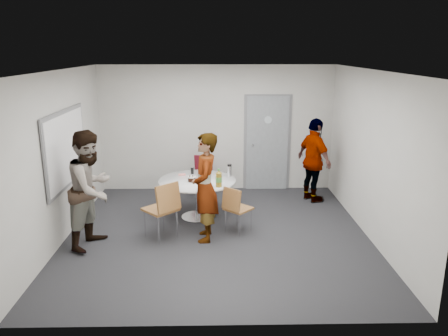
{
  "coord_description": "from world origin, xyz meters",
  "views": [
    {
      "loc": [
        -0.03,
        -6.79,
        3.03
      ],
      "look_at": [
        0.11,
        0.25,
        1.09
      ],
      "focal_mm": 35.0,
      "sensor_mm": 36.0,
      "label": 1
    }
  ],
  "objects_px": {
    "chair_near_right": "(235,206)",
    "chair_far": "(202,172)",
    "person_left": "(91,189)",
    "chair_near_left": "(164,205)",
    "whiteboard": "(66,148)",
    "table": "(199,185)",
    "person_main": "(205,188)",
    "door": "(267,143)",
    "person_right": "(314,161)"
  },
  "relations": [
    {
      "from": "door",
      "to": "person_left",
      "type": "distance_m",
      "value": 4.15
    },
    {
      "from": "chair_near_left",
      "to": "person_left",
      "type": "bearing_deg",
      "value": 144.78
    },
    {
      "from": "chair_near_left",
      "to": "chair_near_right",
      "type": "bearing_deg",
      "value": -31.89
    },
    {
      "from": "person_left",
      "to": "whiteboard",
      "type": "bearing_deg",
      "value": 61.81
    },
    {
      "from": "door",
      "to": "whiteboard",
      "type": "bearing_deg",
      "value": -147.34
    },
    {
      "from": "table",
      "to": "chair_far",
      "type": "bearing_deg",
      "value": 88.7
    },
    {
      "from": "chair_far",
      "to": "person_left",
      "type": "bearing_deg",
      "value": 66.62
    },
    {
      "from": "chair_near_left",
      "to": "chair_far",
      "type": "height_order",
      "value": "chair_near_left"
    },
    {
      "from": "chair_far",
      "to": "chair_near_right",
      "type": "bearing_deg",
      "value": 118.49
    },
    {
      "from": "table",
      "to": "door",
      "type": "bearing_deg",
      "value": 50.31
    },
    {
      "from": "chair_near_right",
      "to": "person_left",
      "type": "bearing_deg",
      "value": -127.36
    },
    {
      "from": "whiteboard",
      "to": "chair_near_right",
      "type": "height_order",
      "value": "whiteboard"
    },
    {
      "from": "table",
      "to": "person_right",
      "type": "bearing_deg",
      "value": 21.14
    },
    {
      "from": "person_left",
      "to": "person_right",
      "type": "height_order",
      "value": "person_left"
    },
    {
      "from": "whiteboard",
      "to": "person_main",
      "type": "distance_m",
      "value": 2.36
    },
    {
      "from": "door",
      "to": "person_left",
      "type": "relative_size",
      "value": 1.15
    },
    {
      "from": "person_main",
      "to": "chair_near_left",
      "type": "bearing_deg",
      "value": -90.42
    },
    {
      "from": "table",
      "to": "person_left",
      "type": "bearing_deg",
      "value": -145.93
    },
    {
      "from": "whiteboard",
      "to": "person_right",
      "type": "relative_size",
      "value": 1.12
    },
    {
      "from": "door",
      "to": "person_main",
      "type": "relative_size",
      "value": 1.2
    },
    {
      "from": "chair_near_left",
      "to": "person_right",
      "type": "relative_size",
      "value": 0.57
    },
    {
      "from": "chair_near_left",
      "to": "chair_far",
      "type": "relative_size",
      "value": 1.14
    },
    {
      "from": "door",
      "to": "person_right",
      "type": "bearing_deg",
      "value": -44.74
    },
    {
      "from": "table",
      "to": "chair_near_right",
      "type": "xyz_separation_m",
      "value": [
        0.63,
        -0.69,
        -0.14
      ]
    },
    {
      "from": "whiteboard",
      "to": "chair_near_left",
      "type": "relative_size",
      "value": 1.95
    },
    {
      "from": "door",
      "to": "person_left",
      "type": "height_order",
      "value": "door"
    },
    {
      "from": "door",
      "to": "whiteboard",
      "type": "distance_m",
      "value": 4.25
    },
    {
      "from": "table",
      "to": "chair_far",
      "type": "xyz_separation_m",
      "value": [
        0.03,
        1.28,
        -0.11
      ]
    },
    {
      "from": "chair_near_left",
      "to": "chair_far",
      "type": "xyz_separation_m",
      "value": [
        0.56,
        2.21,
        -0.08
      ]
    },
    {
      "from": "chair_near_left",
      "to": "door",
      "type": "bearing_deg",
      "value": 9.99
    },
    {
      "from": "table",
      "to": "person_main",
      "type": "xyz_separation_m",
      "value": [
        0.14,
        -0.92,
        0.25
      ]
    },
    {
      "from": "whiteboard",
      "to": "person_right",
      "type": "bearing_deg",
      "value": 18.07
    },
    {
      "from": "door",
      "to": "whiteboard",
      "type": "xyz_separation_m",
      "value": [
        -3.56,
        -2.28,
        0.42
      ]
    },
    {
      "from": "whiteboard",
      "to": "table",
      "type": "bearing_deg",
      "value": 14.66
    },
    {
      "from": "whiteboard",
      "to": "person_main",
      "type": "xyz_separation_m",
      "value": [
        2.27,
        -0.36,
        -0.57
      ]
    },
    {
      "from": "chair_far",
      "to": "person_left",
      "type": "distance_m",
      "value": 2.92
    },
    {
      "from": "chair_near_right",
      "to": "chair_far",
      "type": "relative_size",
      "value": 0.95
    },
    {
      "from": "whiteboard",
      "to": "person_left",
      "type": "relative_size",
      "value": 1.03
    },
    {
      "from": "table",
      "to": "person_left",
      "type": "xyz_separation_m",
      "value": [
        -1.62,
        -1.09,
        0.3
      ]
    },
    {
      "from": "whiteboard",
      "to": "person_main",
      "type": "relative_size",
      "value": 1.08
    },
    {
      "from": "whiteboard",
      "to": "door",
      "type": "bearing_deg",
      "value": 32.66
    },
    {
      "from": "chair_near_left",
      "to": "person_main",
      "type": "relative_size",
      "value": 0.55
    },
    {
      "from": "table",
      "to": "person_main",
      "type": "distance_m",
      "value": 0.96
    },
    {
      "from": "door",
      "to": "chair_far",
      "type": "xyz_separation_m",
      "value": [
        -1.4,
        -0.45,
        -0.51
      ]
    },
    {
      "from": "chair_far",
      "to": "person_right",
      "type": "bearing_deg",
      "value": -178.52
    },
    {
      "from": "door",
      "to": "chair_near_right",
      "type": "bearing_deg",
      "value": -108.27
    },
    {
      "from": "chair_near_left",
      "to": "person_left",
      "type": "relative_size",
      "value": 0.53
    },
    {
      "from": "whiteboard",
      "to": "chair_far",
      "type": "distance_m",
      "value": 2.98
    },
    {
      "from": "chair_near_right",
      "to": "chair_far",
      "type": "xyz_separation_m",
      "value": [
        -0.6,
        1.97,
        0.03
      ]
    },
    {
      "from": "chair_near_right",
      "to": "person_left",
      "type": "xyz_separation_m",
      "value": [
        -2.25,
        -0.4,
        0.44
      ]
    }
  ]
}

